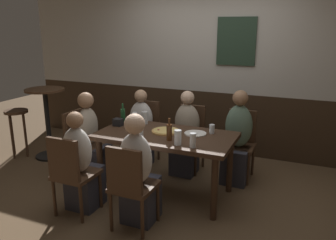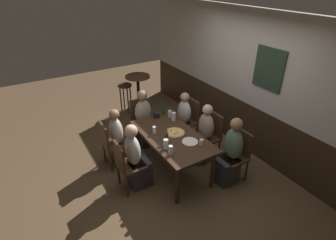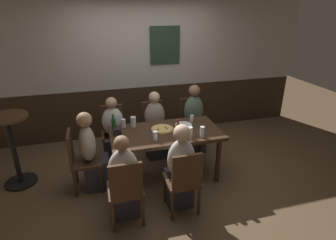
{
  "view_description": "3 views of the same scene",
  "coord_description": "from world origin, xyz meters",
  "px_view_note": "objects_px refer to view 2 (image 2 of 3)",
  "views": [
    {
      "loc": [
        1.49,
        -3.39,
        1.94
      ],
      "look_at": [
        0.06,
        -0.08,
        0.93
      ],
      "focal_mm": 36.45,
      "sensor_mm": 36.0,
      "label": 1
    },
    {
      "loc": [
        3.09,
        -1.96,
        3.09
      ],
      "look_at": [
        -0.14,
        0.0,
        0.96
      ],
      "focal_mm": 28.16,
      "sensor_mm": 36.0,
      "label": 2
    },
    {
      "loc": [
        -0.9,
        -3.38,
        2.4
      ],
      "look_at": [
        0.06,
        0.1,
        0.87
      ],
      "focal_mm": 29.04,
      "sensor_mm": 36.0,
      "label": 3
    }
  ],
  "objects_px": {
    "person_left_far": "(182,122)",
    "person_mid_near": "(136,161)",
    "pint_glass_stout": "(174,117)",
    "chair_right_far": "(237,153)",
    "person_mid_far": "(203,138)",
    "condiment_caddy": "(156,115)",
    "highball_clear": "(166,144)",
    "chair_head_west": "(141,118)",
    "pint_glass_pale": "(170,114)",
    "chair_mid_near": "(127,163)",
    "bar_stool": "(125,91)",
    "chair_mid_far": "(210,134)",
    "chair_left_near": "(111,142)",
    "tumbler_water": "(171,151)",
    "person_head_west": "(145,122)",
    "plate_white_large": "(190,142)",
    "side_bar_table": "(139,94)",
    "beer_glass_half": "(201,143)",
    "beer_bottle_green": "(164,110)",
    "person_left_near": "(120,141)",
    "person_right_far": "(230,156)",
    "beer_glass_tall": "(154,130)",
    "dining_table": "(172,140)",
    "pizza": "(175,133)",
    "chair_left_far": "(189,118)",
    "beer_bottle_brown": "(166,137)"
  },
  "relations": [
    {
      "from": "pint_glass_stout",
      "to": "pint_glass_pale",
      "type": "bearing_deg",
      "value": 176.14
    },
    {
      "from": "beer_bottle_green",
      "to": "person_left_near",
      "type": "bearing_deg",
      "value": -89.07
    },
    {
      "from": "person_mid_far",
      "to": "condiment_caddy",
      "type": "xyz_separation_m",
      "value": [
        -0.68,
        -0.59,
        0.32
      ]
    },
    {
      "from": "pint_glass_stout",
      "to": "side_bar_table",
      "type": "bearing_deg",
      "value": 176.84
    },
    {
      "from": "person_head_west",
      "to": "person_mid_near",
      "type": "height_order",
      "value": "person_mid_near"
    },
    {
      "from": "side_bar_table",
      "to": "chair_left_near",
      "type": "bearing_deg",
      "value": -40.93
    },
    {
      "from": "tumbler_water",
      "to": "beer_bottle_green",
      "type": "xyz_separation_m",
      "value": [
        -1.14,
        0.54,
        0.03
      ]
    },
    {
      "from": "person_mid_far",
      "to": "beer_bottle_brown",
      "type": "relative_size",
      "value": 4.55
    },
    {
      "from": "beer_glass_tall",
      "to": "plate_white_large",
      "type": "height_order",
      "value": "beer_glass_tall"
    },
    {
      "from": "chair_head_west",
      "to": "person_left_far",
      "type": "height_order",
      "value": "person_left_far"
    },
    {
      "from": "beer_glass_tall",
      "to": "side_bar_table",
      "type": "xyz_separation_m",
      "value": [
        -1.88,
        0.6,
        -0.18
      ]
    },
    {
      "from": "person_left_far",
      "to": "bar_stool",
      "type": "distance_m",
      "value": 1.9
    },
    {
      "from": "person_left_far",
      "to": "chair_left_near",
      "type": "bearing_deg",
      "value": -90.0
    },
    {
      "from": "chair_left_near",
      "to": "highball_clear",
      "type": "bearing_deg",
      "value": 30.28
    },
    {
      "from": "chair_mid_near",
      "to": "bar_stool",
      "type": "bearing_deg",
      "value": 157.27
    },
    {
      "from": "person_left_far",
      "to": "tumbler_water",
      "type": "bearing_deg",
      "value": -40.67
    },
    {
      "from": "chair_head_west",
      "to": "chair_mid_near",
      "type": "bearing_deg",
      "value": -34.75
    },
    {
      "from": "chair_left_far",
      "to": "plate_white_large",
      "type": "distance_m",
      "value": 1.24
    },
    {
      "from": "person_head_west",
      "to": "beer_glass_half",
      "type": "bearing_deg",
      "value": 8.72
    },
    {
      "from": "highball_clear",
      "to": "person_left_far",
      "type": "bearing_deg",
      "value": 135.18
    },
    {
      "from": "person_left_far",
      "to": "highball_clear",
      "type": "xyz_separation_m",
      "value": [
        0.95,
        -0.94,
        0.36
      ]
    },
    {
      "from": "chair_mid_far",
      "to": "chair_left_near",
      "type": "relative_size",
      "value": 1.0
    },
    {
      "from": "tumbler_water",
      "to": "highball_clear",
      "type": "bearing_deg",
      "value": 173.41
    },
    {
      "from": "beer_glass_half",
      "to": "beer_bottle_green",
      "type": "height_order",
      "value": "beer_bottle_green"
    },
    {
      "from": "person_left_far",
      "to": "person_head_west",
      "type": "bearing_deg",
      "value": -117.52
    },
    {
      "from": "bar_stool",
      "to": "pint_glass_pale",
      "type": "bearing_deg",
      "value": 1.96
    },
    {
      "from": "chair_mid_near",
      "to": "person_right_far",
      "type": "relative_size",
      "value": 0.75
    },
    {
      "from": "highball_clear",
      "to": "pint_glass_stout",
      "type": "xyz_separation_m",
      "value": [
        -0.68,
        0.57,
        0.0
      ]
    },
    {
      "from": "person_head_west",
      "to": "tumbler_water",
      "type": "distance_m",
      "value": 1.53
    },
    {
      "from": "chair_left_far",
      "to": "person_left_near",
      "type": "relative_size",
      "value": 0.8
    },
    {
      "from": "beer_glass_tall",
      "to": "pizza",
      "type": "bearing_deg",
      "value": 59.34
    },
    {
      "from": "chair_mid_far",
      "to": "person_mid_near",
      "type": "xyz_separation_m",
      "value": [
        -0.0,
        -1.5,
        -0.01
      ]
    },
    {
      "from": "chair_left_far",
      "to": "person_right_far",
      "type": "height_order",
      "value": "person_right_far"
    },
    {
      "from": "chair_right_far",
      "to": "bar_stool",
      "type": "height_order",
      "value": "chair_right_far"
    },
    {
      "from": "person_mid_near",
      "to": "beer_bottle_brown",
      "type": "xyz_separation_m",
      "value": [
        0.12,
        0.49,
        0.35
      ]
    },
    {
      "from": "person_right_far",
      "to": "pint_glass_stout",
      "type": "distance_m",
      "value": 1.21
    },
    {
      "from": "person_mid_far",
      "to": "side_bar_table",
      "type": "relative_size",
      "value": 1.06
    },
    {
      "from": "chair_right_far",
      "to": "person_mid_near",
      "type": "bearing_deg",
      "value": -114.66
    },
    {
      "from": "highball_clear",
      "to": "pint_glass_pale",
      "type": "distance_m",
      "value": 1.0
    },
    {
      "from": "dining_table",
      "to": "chair_mid_far",
      "type": "height_order",
      "value": "chair_mid_far"
    },
    {
      "from": "pint_glass_stout",
      "to": "chair_right_far",
      "type": "bearing_deg",
      "value": 26.16
    },
    {
      "from": "person_mid_far",
      "to": "pint_glass_pale",
      "type": "xyz_separation_m",
      "value": [
        -0.56,
        -0.37,
        0.33
      ]
    },
    {
      "from": "beer_glass_tall",
      "to": "beer_glass_half",
      "type": "bearing_deg",
      "value": 33.46
    },
    {
      "from": "person_mid_far",
      "to": "plate_white_large",
      "type": "xyz_separation_m",
      "value": [
        0.31,
        -0.53,
        0.28
      ]
    },
    {
      "from": "condiment_caddy",
      "to": "pint_glass_stout",
      "type": "bearing_deg",
      "value": 39.15
    },
    {
      "from": "condiment_caddy",
      "to": "beer_bottle_green",
      "type": "bearing_deg",
      "value": 99.64
    },
    {
      "from": "dining_table",
      "to": "pizza",
      "type": "bearing_deg",
      "value": 112.94
    },
    {
      "from": "person_left_far",
      "to": "person_mid_near",
      "type": "height_order",
      "value": "person_mid_near"
    },
    {
      "from": "beer_bottle_green",
      "to": "chair_left_far",
      "type": "bearing_deg",
      "value": 88.54
    },
    {
      "from": "chair_right_far",
      "to": "beer_glass_half",
      "type": "xyz_separation_m",
      "value": [
        -0.21,
        -0.6,
        0.29
      ]
    }
  ]
}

